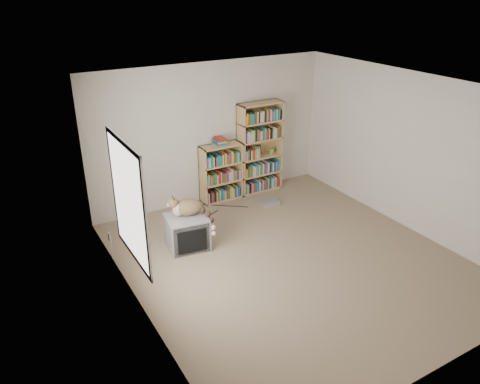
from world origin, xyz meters
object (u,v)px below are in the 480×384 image
crt_tv (187,232)px  bookcase_short (221,174)px  dvd_player (270,203)px  bookcase_tall (259,150)px  cat (192,210)px

crt_tv → bookcase_short: 1.81m
bookcase_short → dvd_player: 1.04m
dvd_player → crt_tv: bearing=-155.0°
bookcase_short → bookcase_tall: bearing=-0.0°
cat → dvd_player: size_ratio=1.98×
cat → bookcase_short: bookcase_short is taller
crt_tv → dvd_player: crt_tv is taller
crt_tv → bookcase_tall: size_ratio=0.39×
cat → bookcase_short: (1.17, 1.27, -0.12)m
dvd_player → cat: bearing=-154.2°
crt_tv → bookcase_short: bookcase_short is taller
crt_tv → bookcase_tall: bearing=39.1°
bookcase_tall → bookcase_short: (-0.83, 0.00, -0.33)m
bookcase_tall → bookcase_short: bookcase_tall is taller
crt_tv → dvd_player: size_ratio=2.05×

